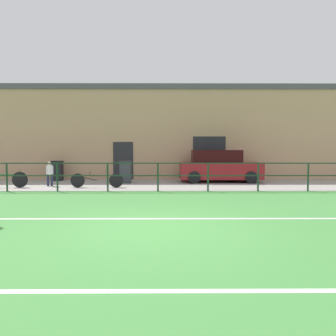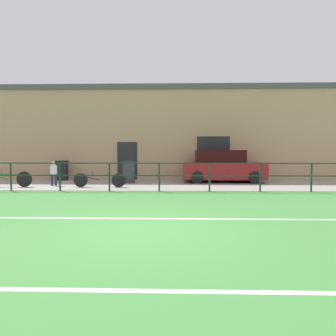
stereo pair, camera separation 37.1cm
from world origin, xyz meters
name	(u,v)px [view 1 (the left image)]	position (x,y,z in m)	size (l,w,h in m)	color
ground	(150,229)	(0.00, 0.00, -0.02)	(60.00, 44.00, 0.04)	#42843D
field_line_touchline	(152,219)	(0.00, 0.95, 0.00)	(36.00, 0.11, 0.00)	white
field_line_hash	(138,291)	(0.00, -2.98, 0.00)	(36.00, 0.11, 0.00)	white
pavement_strip	(159,184)	(0.00, 8.50, 0.01)	(48.00, 5.00, 0.02)	gray
perimeter_fence	(158,173)	(0.00, 6.00, 0.75)	(36.07, 0.07, 1.15)	#193823
clubhouse_facade	(161,133)	(0.00, 12.20, 2.65)	(28.00, 2.56, 5.29)	tan
spectator_child	(50,172)	(-4.94, 7.76, 0.65)	(0.29, 0.19, 1.11)	#232D4C
parked_car_red	(219,167)	(3.04, 9.68, 0.79)	(4.09, 1.85, 1.63)	maroon
bicycle_parked_0	(2,179)	(-6.80, 7.20, 0.38)	(2.19, 0.04, 0.78)	black
bicycle_parked_2	(97,180)	(-2.70, 7.20, 0.34)	(2.30, 0.04, 0.72)	black
trash_bin_0	(57,171)	(-5.51, 10.36, 0.56)	(0.57, 0.48, 1.06)	black
trash_bin_1	(126,172)	(-1.68, 9.09, 0.58)	(0.57, 0.49, 1.11)	#33383D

